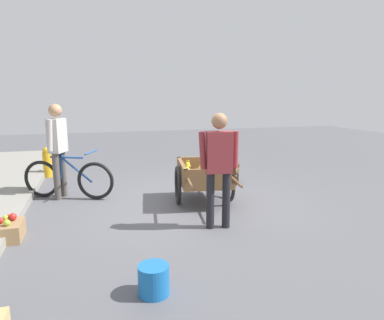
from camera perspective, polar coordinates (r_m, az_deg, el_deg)
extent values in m
plane|color=#56565B|center=(5.71, -1.35, -7.56)|extent=(24.00, 24.00, 0.00)
cube|color=brown|center=(5.78, 1.98, -3.20)|extent=(1.20, 0.95, 0.10)
cube|color=brown|center=(6.24, 1.18, -0.55)|extent=(0.17, 0.80, 0.24)
cube|color=brown|center=(5.24, 2.96, -2.75)|extent=(0.17, 0.80, 0.24)
cube|color=brown|center=(5.69, -1.68, -1.66)|extent=(1.10, 0.22, 0.24)
cube|color=brown|center=(5.81, 5.59, -1.44)|extent=(1.10, 0.22, 0.24)
torus|color=black|center=(5.74, -2.37, -4.12)|extent=(0.64, 0.15, 0.64)
torus|color=black|center=(5.89, 6.21, -3.80)|extent=(0.64, 0.15, 0.64)
cylinder|color=#9E9EA8|center=(5.80, 1.98, -3.97)|extent=(0.17, 0.88, 0.04)
cylinder|color=brown|center=(4.90, -0.29, -3.93)|extent=(0.55, 0.11, 0.04)
cylinder|color=brown|center=(5.03, 7.42, -3.63)|extent=(0.55, 0.11, 0.04)
cylinder|color=#9E9EA8|center=(6.28, 1.24, -4.17)|extent=(0.04, 0.04, 0.35)
ellipsoid|color=gold|center=(5.92, -0.61, -0.64)|extent=(0.19, 0.07, 0.13)
ellipsoid|color=gold|center=(5.93, -0.69, -0.52)|extent=(0.18, 0.13, 0.05)
ellipsoid|color=gold|center=(5.95, -0.78, -0.39)|extent=(0.18, 0.07, 0.14)
ellipsoid|color=gold|center=(5.61, 1.62, -1.46)|extent=(0.17, 0.05, 0.15)
ellipsoid|color=gold|center=(5.62, 1.53, -1.32)|extent=(0.19, 0.09, 0.08)
ellipsoid|color=gold|center=(5.64, 1.45, -1.20)|extent=(0.19, 0.06, 0.08)
ellipsoid|color=gold|center=(5.65, 1.37, -1.07)|extent=(0.18, 0.05, 0.14)
ellipsoid|color=gold|center=(5.86, -0.71, -1.40)|extent=(0.18, 0.10, 0.14)
ellipsoid|color=gold|center=(5.87, -0.79, -1.28)|extent=(0.19, 0.08, 0.09)
ellipsoid|color=gold|center=(5.87, -0.86, -1.17)|extent=(0.18, 0.13, 0.04)
ellipsoid|color=gold|center=(5.88, -0.93, -1.05)|extent=(0.19, 0.07, 0.11)
ellipsoid|color=gold|center=(5.89, -1.00, -0.93)|extent=(0.18, 0.05, 0.14)
ellipsoid|color=gold|center=(5.82, 4.50, -1.72)|extent=(0.18, 0.06, 0.13)
ellipsoid|color=gold|center=(5.83, 4.43, -1.61)|extent=(0.19, 0.06, 0.10)
ellipsoid|color=gold|center=(5.84, 4.34, -1.49)|extent=(0.19, 0.11, 0.05)
ellipsoid|color=gold|center=(5.84, 4.27, -1.37)|extent=(0.19, 0.08, 0.10)
ellipsoid|color=gold|center=(5.85, 4.18, -1.25)|extent=(0.18, 0.09, 0.15)
ellipsoid|color=gold|center=(5.43, 1.21, -1.98)|extent=(0.17, 0.09, 0.15)
ellipsoid|color=gold|center=(5.44, 1.12, -1.84)|extent=(0.18, 0.13, 0.09)
ellipsoid|color=gold|center=(5.45, 1.04, -1.70)|extent=(0.19, 0.12, 0.08)
ellipsoid|color=gold|center=(5.46, 0.96, -1.58)|extent=(0.18, 0.06, 0.13)
ellipsoid|color=gold|center=(5.51, 3.28, -1.70)|extent=(0.18, 0.08, 0.14)
ellipsoid|color=gold|center=(5.53, 3.18, -1.56)|extent=(0.19, 0.09, 0.05)
ellipsoid|color=gold|center=(5.54, 3.09, -1.42)|extent=(0.18, 0.12, 0.12)
ellipsoid|color=gold|center=(5.34, 3.94, -3.28)|extent=(0.18, 0.08, 0.15)
ellipsoid|color=gold|center=(5.35, 3.85, -3.14)|extent=(0.19, 0.07, 0.09)
ellipsoid|color=gold|center=(5.36, 3.75, -2.99)|extent=(0.19, 0.07, 0.09)
ellipsoid|color=gold|center=(5.37, 3.66, -2.86)|extent=(0.18, 0.05, 0.13)
ellipsoid|color=gold|center=(6.08, 1.80, -0.29)|extent=(0.18, 0.11, 0.12)
ellipsoid|color=gold|center=(6.09, 1.72, -0.18)|extent=(0.19, 0.11, 0.08)
ellipsoid|color=gold|center=(6.10, 1.65, -0.06)|extent=(0.19, 0.06, 0.07)
ellipsoid|color=gold|center=(6.11, 1.58, 0.05)|extent=(0.18, 0.05, 0.12)
ellipsoid|color=gold|center=(5.57, 2.56, -2.26)|extent=(0.18, 0.05, 0.13)
ellipsoid|color=gold|center=(5.58, 2.48, -2.13)|extent=(0.19, 0.10, 0.08)
ellipsoid|color=gold|center=(5.59, 2.39, -2.00)|extent=(0.19, 0.11, 0.08)
ellipsoid|color=gold|center=(5.60, 2.31, -1.87)|extent=(0.19, 0.06, 0.13)
cylinder|color=black|center=(4.67, 3.05, -6.76)|extent=(0.11, 0.11, 0.78)
cylinder|color=black|center=(4.72, 5.70, -6.62)|extent=(0.11, 0.11, 0.78)
cube|color=maroon|center=(4.54, 4.50, 1.31)|extent=(0.25, 0.37, 0.55)
sphere|color=#9E704C|center=(4.49, 4.58, 6.47)|extent=(0.21, 0.21, 0.21)
cylinder|color=maroon|center=(4.50, 1.76, 1.60)|extent=(0.08, 0.11, 0.50)
cylinder|color=maroon|center=(4.59, 7.19, 1.70)|extent=(0.08, 0.08, 0.49)
torus|color=black|center=(6.18, -15.73, -3.35)|extent=(0.32, 0.63, 0.66)
torus|color=black|center=(6.64, -23.67, -2.89)|extent=(0.32, 0.63, 0.66)
cylinder|color=#234C93|center=(6.32, -20.08, 0.41)|extent=(0.28, 0.56, 0.04)
cylinder|color=#234C93|center=(6.41, -20.92, -1.11)|extent=(0.07, 0.11, 0.45)
cylinder|color=#234C93|center=(6.28, -18.49, -1.65)|extent=(0.25, 0.50, 0.43)
ellipsoid|color=black|center=(6.37, -21.24, 1.23)|extent=(0.20, 0.08, 0.06)
cylinder|color=#234C93|center=(6.10, -16.40, 1.24)|extent=(0.43, 0.21, 0.03)
cylinder|color=#4C4742|center=(6.54, -20.61, -2.16)|extent=(0.11, 0.11, 0.82)
cylinder|color=#4C4742|center=(6.36, -21.55, -2.59)|extent=(0.11, 0.11, 0.82)
cube|color=#B7B2AD|center=(6.34, -21.50, 3.79)|extent=(0.39, 0.32, 0.58)
sphere|color=tan|center=(6.31, -21.77, 7.66)|extent=(0.22, 0.22, 0.22)
cylinder|color=#B7B2AD|center=(6.53, -20.57, 4.28)|extent=(0.08, 0.10, 0.52)
cylinder|color=#B7B2AD|center=(6.14, -22.51, 3.79)|extent=(0.08, 0.11, 0.52)
ellipsoid|color=#4C3823|center=(7.07, 7.10, -1.77)|extent=(0.47, 0.38, 0.18)
sphere|color=#4C3823|center=(7.32, 7.39, -0.87)|extent=(0.14, 0.14, 0.14)
cylinder|color=#4C3823|center=(6.79, 6.81, -1.94)|extent=(0.11, 0.08, 0.12)
cylinder|color=#4C3823|center=(7.24, 6.78, -2.92)|extent=(0.04, 0.04, 0.18)
cylinder|color=#4C3823|center=(7.23, 7.63, -2.96)|extent=(0.04, 0.04, 0.18)
cylinder|color=#4C3823|center=(6.99, 6.49, -3.42)|extent=(0.04, 0.04, 0.18)
cylinder|color=#4C3823|center=(6.98, 7.37, -3.46)|extent=(0.04, 0.04, 0.18)
cylinder|color=gold|center=(8.22, -22.87, -0.74)|extent=(0.18, 0.18, 0.55)
sphere|color=gold|center=(8.17, -23.03, 1.42)|extent=(0.16, 0.16, 0.16)
cylinder|color=gold|center=(8.32, -22.82, -0.23)|extent=(0.10, 0.07, 0.07)
cylinder|color=gold|center=(8.23, -23.66, -0.40)|extent=(0.07, 0.10, 0.07)
cylinder|color=#1966B2|center=(3.32, -6.38, -19.16)|extent=(0.29, 0.29, 0.28)
cube|color=#99754C|center=(4.96, -28.10, -10.38)|extent=(0.44, 0.32, 0.22)
sphere|color=red|center=(4.98, -27.60, -8.35)|extent=(0.10, 0.10, 0.10)
sphere|color=#99BF33|center=(4.82, -28.38, -9.14)|extent=(0.08, 0.08, 0.08)
sphere|color=#99BF33|center=(5.01, -28.56, -8.46)|extent=(0.07, 0.07, 0.07)
sphere|color=#B23319|center=(5.03, -28.14, -8.36)|extent=(0.07, 0.07, 0.07)
sphere|color=red|center=(4.93, -29.21, -8.77)|extent=(0.08, 0.08, 0.08)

